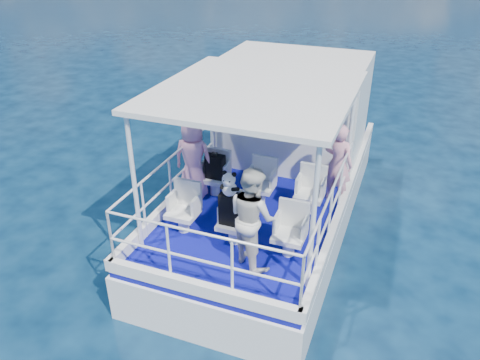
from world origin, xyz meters
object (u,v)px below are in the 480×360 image
(passenger_port_fwd, at_px, (193,158))
(panda, at_px, (229,184))
(backpack_center, at_px, (231,209))
(passenger_stbd_aft, at_px, (252,217))

(passenger_port_fwd, xyz_separation_m, panda, (1.21, -1.22, 0.34))
(passenger_port_fwd, bearing_deg, backpack_center, 133.10)
(panda, bearing_deg, passenger_port_fwd, 134.80)
(passenger_stbd_aft, height_order, backpack_center, passenger_stbd_aft)
(passenger_stbd_aft, bearing_deg, passenger_port_fwd, -5.52)
(passenger_stbd_aft, relative_size, backpack_center, 3.03)
(passenger_port_fwd, xyz_separation_m, passenger_stbd_aft, (1.67, -1.50, 0.03))
(passenger_stbd_aft, distance_m, panda, 0.63)
(panda, bearing_deg, passenger_stbd_aft, -31.62)
(passenger_stbd_aft, distance_m, backpack_center, 0.57)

